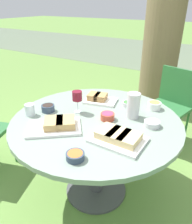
# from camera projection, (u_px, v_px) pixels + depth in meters

# --- Properties ---
(ground_plane) EXTENTS (40.00, 40.00, 0.00)m
(ground_plane) POSITION_uv_depth(u_px,v_px,m) (96.00, 189.00, 2.03)
(ground_plane) COLOR #668E42
(dining_table) EXTENTS (1.32, 1.32, 0.75)m
(dining_table) POSITION_uv_depth(u_px,v_px,m) (96.00, 131.00, 1.74)
(dining_table) COLOR #4C4C51
(dining_table) RESTS_ON ground_plane
(chair_near_right) EXTENTS (0.53, 0.52, 0.89)m
(chair_near_right) POSITION_uv_depth(u_px,v_px,m) (171.00, 101.00, 2.56)
(chair_near_right) COLOR #2D6B38
(chair_near_right) RESTS_ON ground_plane
(water_pitcher) EXTENTS (0.11, 0.10, 0.20)m
(water_pitcher) POSITION_uv_depth(u_px,v_px,m) (133.00, 105.00, 1.68)
(water_pitcher) COLOR silver
(water_pitcher) RESTS_ON dining_table
(wine_glass) EXTENTS (0.08, 0.08, 0.18)m
(wine_glass) POSITION_uv_depth(u_px,v_px,m) (77.00, 97.00, 1.74)
(wine_glass) COLOR silver
(wine_glass) RESTS_ON dining_table
(platter_bread_main) EXTENTS (0.45, 0.43, 0.07)m
(platter_bread_main) POSITION_uv_depth(u_px,v_px,m) (57.00, 125.00, 1.55)
(platter_bread_main) COLOR white
(platter_bread_main) RESTS_ON dining_table
(platter_charcuterie) EXTENTS (0.34, 0.25, 0.07)m
(platter_charcuterie) POSITION_uv_depth(u_px,v_px,m) (118.00, 137.00, 1.41)
(platter_charcuterie) COLOR white
(platter_charcuterie) RESTS_ON dining_table
(platter_sandwich_side) EXTENTS (0.32, 0.25, 0.07)m
(platter_sandwich_side) POSITION_uv_depth(u_px,v_px,m) (99.00, 99.00, 1.97)
(platter_sandwich_side) COLOR white
(platter_sandwich_side) RESTS_ON dining_table
(bowl_fries) EXTENTS (0.11, 0.11, 0.06)m
(bowl_fries) POSITION_uv_depth(u_px,v_px,m) (154.00, 105.00, 1.84)
(bowl_fries) COLOR white
(bowl_fries) RESTS_ON dining_table
(bowl_salad) EXTENTS (0.10, 0.10, 0.04)m
(bowl_salad) POSITION_uv_depth(u_px,v_px,m) (128.00, 104.00, 1.89)
(bowl_salad) COLOR silver
(bowl_salad) RESTS_ON dining_table
(bowl_olives) EXTENTS (0.11, 0.11, 0.06)m
(bowl_olives) POSITION_uv_depth(u_px,v_px,m) (48.00, 108.00, 1.80)
(bowl_olives) COLOR #334256
(bowl_olives) RESTS_ON dining_table
(bowl_dip_red) EXTENTS (0.11, 0.11, 0.05)m
(bowl_dip_red) POSITION_uv_depth(u_px,v_px,m) (107.00, 116.00, 1.67)
(bowl_dip_red) COLOR #B74733
(bowl_dip_red) RESTS_ON dining_table
(bowl_dip_cream) EXTENTS (0.12, 0.12, 0.04)m
(bowl_dip_cream) POSITION_uv_depth(u_px,v_px,m) (152.00, 123.00, 1.59)
(bowl_dip_cream) COLOR silver
(bowl_dip_cream) RESTS_ON dining_table
(bowl_roasted_veg) EXTENTS (0.11, 0.11, 0.04)m
(bowl_roasted_veg) POSITION_uv_depth(u_px,v_px,m) (75.00, 156.00, 1.25)
(bowl_roasted_veg) COLOR #334256
(bowl_roasted_veg) RESTS_ON dining_table
(cup_water_near) EXTENTS (0.08, 0.08, 0.09)m
(cup_water_near) POSITION_uv_depth(u_px,v_px,m) (30.00, 110.00, 1.73)
(cup_water_near) COLOR silver
(cup_water_near) RESTS_ON dining_table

